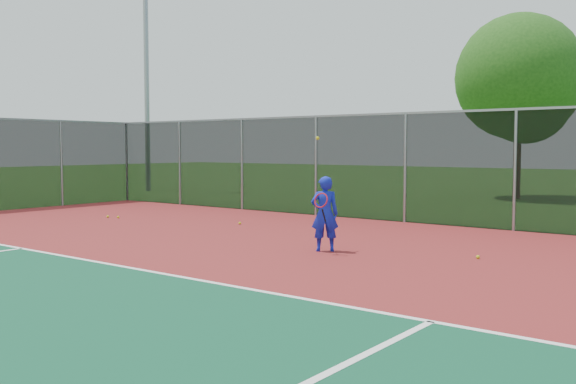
% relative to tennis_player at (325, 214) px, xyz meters
% --- Properties ---
extents(ground, '(120.00, 120.00, 0.00)m').
position_rel_tennis_player_xyz_m(ground, '(1.95, -6.54, -0.77)').
color(ground, '#295C1A').
rests_on(ground, ground).
extents(court_apron, '(30.00, 20.00, 0.02)m').
position_rel_tennis_player_xyz_m(court_apron, '(1.95, -4.54, -0.76)').
color(court_apron, maroon).
rests_on(court_apron, ground).
extents(fence_back, '(30.00, 0.06, 3.03)m').
position_rel_tennis_player_xyz_m(fence_back, '(1.95, 5.46, 0.79)').
color(fence_back, black).
rests_on(fence_back, court_apron).
extents(tennis_player, '(0.65, 0.73, 2.29)m').
position_rel_tennis_player_xyz_m(tennis_player, '(0.00, 0.00, 0.00)').
color(tennis_player, '#1322B7').
rests_on(tennis_player, court_apron).
extents(practice_ball_1, '(0.07, 0.07, 0.07)m').
position_rel_tennis_player_xyz_m(practice_ball_1, '(-8.12, 1.22, -0.72)').
color(practice_ball_1, '#C5CB17').
rests_on(practice_ball_1, court_apron).
extents(practice_ball_2, '(0.07, 0.07, 0.07)m').
position_rel_tennis_player_xyz_m(practice_ball_2, '(-4.30, 2.27, -0.72)').
color(practice_ball_2, '#C5CB17').
rests_on(practice_ball_2, court_apron).
extents(practice_ball_3, '(0.07, 0.07, 0.07)m').
position_rel_tennis_player_xyz_m(practice_ball_3, '(-8.48, 1.13, -0.72)').
color(practice_ball_3, '#C5CB17').
rests_on(practice_ball_3, court_apron).
extents(practice_ball_5, '(0.07, 0.07, 0.07)m').
position_rel_tennis_player_xyz_m(practice_ball_5, '(2.76, 1.00, -0.72)').
color(practice_ball_5, '#C5CB17').
rests_on(practice_ball_5, court_apron).
extents(floodlight_nw, '(0.90, 0.40, 12.94)m').
position_rel_tennis_player_xyz_m(floodlight_nw, '(-17.00, 9.82, 6.48)').
color(floodlight_nw, gray).
rests_on(floodlight_nw, ground).
extents(tree_back_left, '(5.08, 5.08, 7.46)m').
position_rel_tennis_player_xyz_m(tree_back_left, '(-1.29, 15.82, 3.91)').
color(tree_back_left, '#3B2215').
rests_on(tree_back_left, ground).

